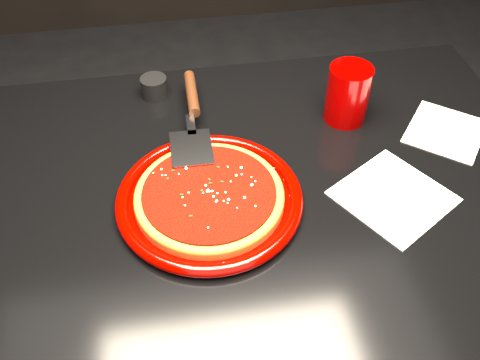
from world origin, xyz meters
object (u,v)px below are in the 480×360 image
at_px(table, 241,297).
at_px(plate, 209,199).
at_px(cup, 348,94).
at_px(pizza_server, 193,117).
at_px(ramekin, 154,87).

distance_m(table, plate, 0.39).
distance_m(plate, cup, 0.37).
distance_m(plate, pizza_server, 0.20).
bearing_deg(cup, plate, -147.63).
xyz_separation_m(plate, cup, (0.31, 0.20, 0.05)).
xyz_separation_m(table, ramekin, (-0.14, 0.31, 0.40)).
xyz_separation_m(plate, ramekin, (-0.08, 0.34, 0.01)).
xyz_separation_m(cup, ramekin, (-0.39, 0.14, -0.04)).
relative_size(table, cup, 9.84).
distance_m(pizza_server, cup, 0.32).
bearing_deg(cup, ramekin, 159.64).
height_order(table, plate, plate).
bearing_deg(plate, table, 26.89).
bearing_deg(plate, pizza_server, 92.27).
bearing_deg(plate, ramekin, 103.05).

